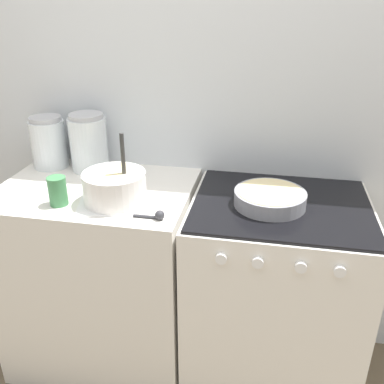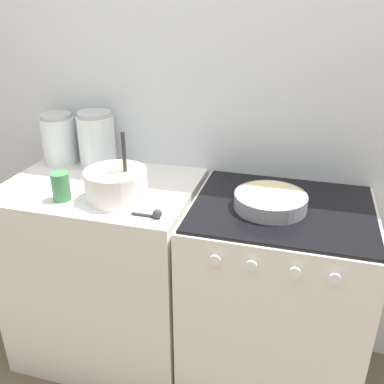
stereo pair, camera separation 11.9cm
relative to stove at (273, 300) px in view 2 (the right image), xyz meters
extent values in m
cube|color=silver|center=(-0.37, 0.33, 0.75)|extent=(4.64, 0.05, 2.40)
cube|color=silver|center=(-0.78, 0.00, 0.00)|extent=(0.82, 0.60, 0.91)
cube|color=white|center=(0.00, 0.00, -0.01)|extent=(0.71, 0.60, 0.90)
cube|color=black|center=(0.00, 0.00, 0.45)|extent=(0.68, 0.58, 0.01)
cylinder|color=white|center=(-0.20, -0.31, 0.37)|extent=(0.04, 0.02, 0.04)
cylinder|color=white|center=(-0.07, -0.31, 0.37)|extent=(0.04, 0.02, 0.04)
cylinder|color=white|center=(0.07, -0.31, 0.37)|extent=(0.04, 0.02, 0.04)
cylinder|color=white|center=(0.20, -0.31, 0.37)|extent=(0.04, 0.02, 0.04)
cylinder|color=white|center=(-0.64, -0.11, 0.52)|extent=(0.25, 0.25, 0.12)
cylinder|color=beige|center=(-0.64, -0.11, 0.55)|extent=(0.22, 0.22, 0.07)
cylinder|color=#333333|center=(-0.60, -0.11, 0.61)|extent=(0.02, 0.02, 0.26)
cylinder|color=gray|center=(-0.05, -0.03, 0.48)|extent=(0.28, 0.28, 0.06)
cylinder|color=beige|center=(-0.05, -0.03, 0.49)|extent=(0.25, 0.25, 0.05)
cylinder|color=silver|center=(-1.08, 0.20, 0.56)|extent=(0.16, 0.16, 0.22)
cylinder|color=red|center=(-1.08, 0.20, 0.52)|extent=(0.14, 0.14, 0.13)
cylinder|color=#B2B2B7|center=(-1.08, 0.20, 0.68)|extent=(0.14, 0.14, 0.02)
cylinder|color=silver|center=(-0.88, 0.20, 0.58)|extent=(0.17, 0.17, 0.24)
cylinder|color=white|center=(-0.88, 0.20, 0.53)|extent=(0.15, 0.15, 0.15)
cylinder|color=#B2B2B7|center=(-0.88, 0.20, 0.71)|extent=(0.15, 0.15, 0.02)
cylinder|color=#3F7F4C|center=(-0.85, -0.18, 0.51)|extent=(0.07, 0.07, 0.11)
cube|color=white|center=(-0.68, -0.14, 0.46)|extent=(0.24, 0.26, 0.01)
cylinder|color=#333338|center=(-0.49, -0.22, 0.46)|extent=(0.09, 0.01, 0.01)
sphere|color=#333338|center=(-0.44, -0.22, 0.47)|extent=(0.04, 0.04, 0.04)
camera|label=1|loc=(-0.06, -1.54, 1.20)|focal=40.00mm
camera|label=2|loc=(0.06, -1.51, 1.20)|focal=40.00mm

